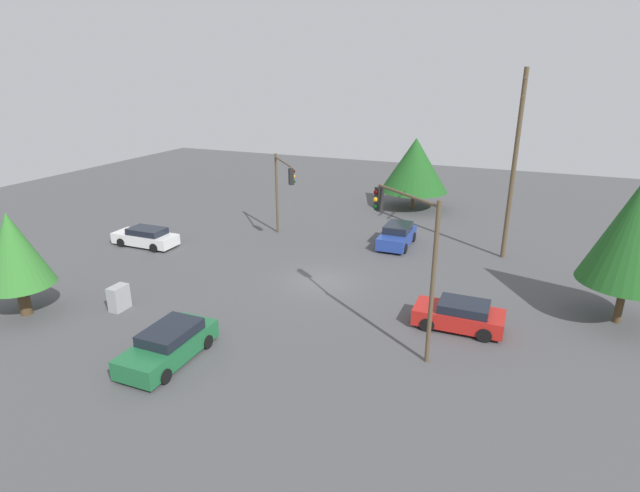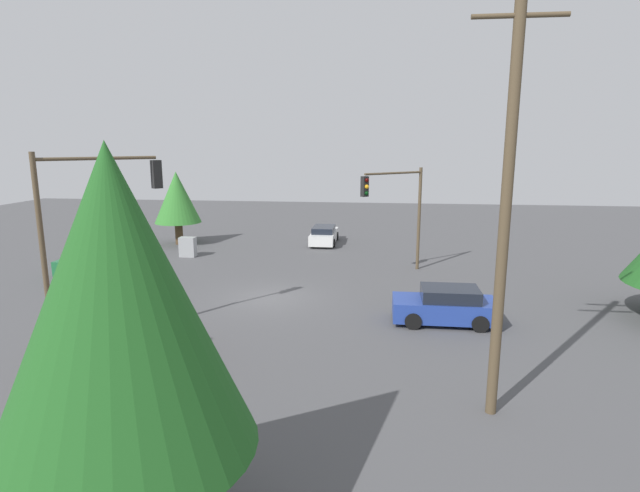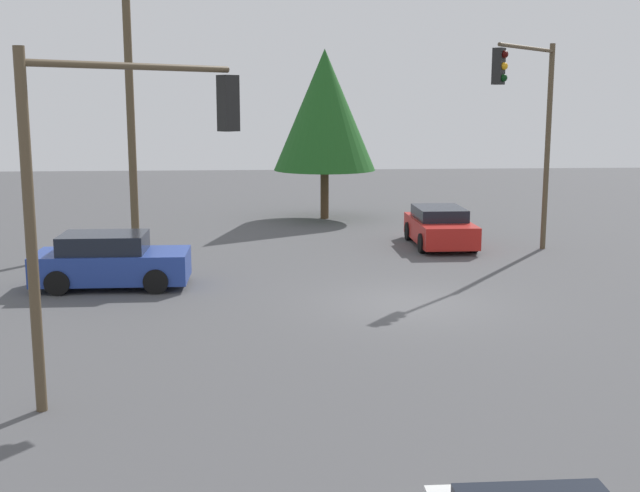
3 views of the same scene
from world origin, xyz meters
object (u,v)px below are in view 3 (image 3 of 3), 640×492
sedan_blue (111,261)px  sedan_red (440,227)px  traffic_signal_cross (531,111)px  traffic_signal_main (122,159)px

sedan_blue → sedan_red: sedan_blue is taller
traffic_signal_cross → sedan_red: bearing=-89.1°
sedan_blue → traffic_signal_cross: 13.84m
sedan_blue → traffic_signal_main: traffic_signal_main is taller
traffic_signal_main → traffic_signal_cross: bearing=4.9°
sedan_blue → traffic_signal_cross: size_ratio=0.60×
sedan_blue → sedan_red: 11.79m
traffic_signal_main → traffic_signal_cross: (-10.98, -11.41, 0.67)m
sedan_red → traffic_signal_cross: size_ratio=0.59×
sedan_blue → traffic_signal_cross: traffic_signal_cross is taller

